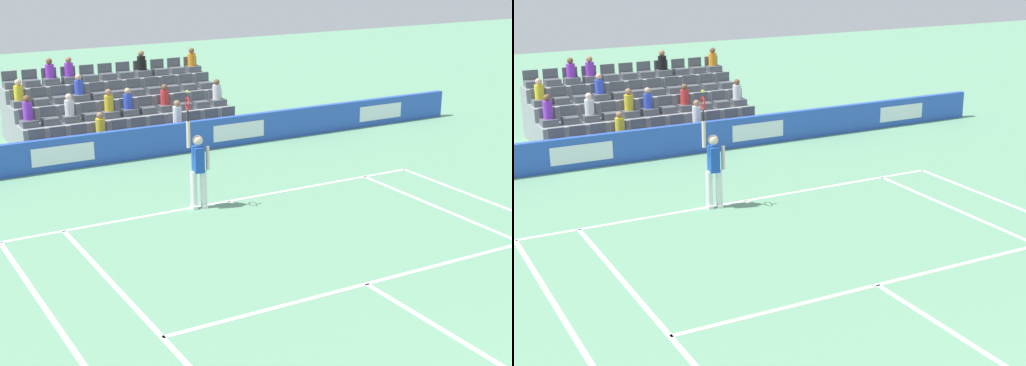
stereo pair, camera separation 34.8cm
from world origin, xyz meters
TOP-DOWN VIEW (x-y plane):
  - line_baseline at (0.00, -11.89)m, footprint 10.97×0.10m
  - line_service at (0.00, -6.40)m, footprint 8.23×0.10m
  - line_centre_service at (0.00, -3.20)m, footprint 0.10×6.40m
  - line_singles_sideline_left at (4.12, -5.95)m, footprint 0.10×11.89m
  - line_centre_mark at (0.00, -11.79)m, footprint 0.10×0.20m
  - sponsor_barrier at (0.00, -16.58)m, footprint 21.99×0.22m
  - tennis_player at (0.86, -11.82)m, footprint 0.52×0.39m
  - stadium_stand at (0.01, -19.51)m, footprint 6.82×3.80m

SIDE VIEW (x-z plane):
  - line_baseline at x=0.00m, z-range 0.00..0.01m
  - line_service at x=0.00m, z-range 0.00..0.01m
  - line_centre_service at x=0.00m, z-range 0.00..0.01m
  - line_singles_sideline_left at x=4.12m, z-range 0.00..0.01m
  - line_centre_mark at x=0.00m, z-range 0.00..0.01m
  - sponsor_barrier at x=0.00m, z-range 0.00..0.91m
  - stadium_stand at x=0.01m, z-range -0.58..1.96m
  - tennis_player at x=0.86m, z-range -0.43..2.42m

